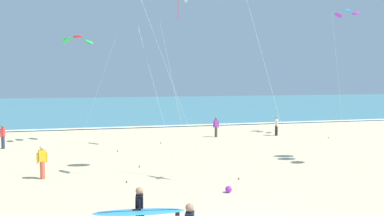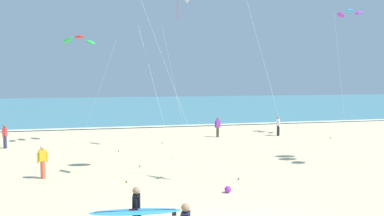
{
  "view_description": "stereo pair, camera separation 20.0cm",
  "coord_description": "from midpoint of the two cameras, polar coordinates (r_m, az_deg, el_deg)",
  "views": [
    {
      "loc": [
        -4.66,
        -10.72,
        4.75
      ],
      "look_at": [
        -0.03,
        7.61,
        3.29
      ],
      "focal_mm": 36.52,
      "sensor_mm": 36.0,
      "label": 1
    },
    {
      "loc": [
        -4.46,
        -10.77,
        4.75
      ],
      "look_at": [
        -0.03,
        7.61,
        3.29
      ],
      "focal_mm": 36.52,
      "sensor_mm": 36.0,
      "label": 2
    }
  ],
  "objects": [
    {
      "name": "ocean_water",
      "position": [
        67.28,
        -10.24,
        0.32
      ],
      "size": [
        160.0,
        60.0,
        0.08
      ],
      "primitive_type": "cube",
      "color": "teal",
      "rests_on": "ground"
    },
    {
      "name": "surfer_lead",
      "position": [
        11.25,
        -8.25,
        -14.84
      ],
      "size": [
        2.55,
        1.09,
        1.71
      ],
      "color": "black",
      "rests_on": "ground"
    },
    {
      "name": "bystander_purple_top",
      "position": [
        31.47,
        3.35,
        -2.79
      ],
      "size": [
        0.5,
        0.22,
        1.59
      ],
      "color": "#4C3D2D",
      "rests_on": "ground"
    },
    {
      "name": "beach_ball",
      "position": [
        16.58,
        5.01,
        -11.74
      ],
      "size": [
        0.28,
        0.28,
        0.28
      ],
      "primitive_type": "sphere",
      "color": "purple",
      "rests_on": "ground"
    },
    {
      "name": "bystander_yellow_top",
      "position": [
        19.83,
        -21.3,
        -7.34
      ],
      "size": [
        0.47,
        0.28,
        1.59
      ],
      "color": "#D8593F",
      "rests_on": "ground"
    },
    {
      "name": "shoreline_foam",
      "position": [
        37.83,
        -7.13,
        -2.71
      ],
      "size": [
        160.0,
        0.91,
        0.01
      ],
      "primitive_type": "cube",
      "color": "white",
      "rests_on": "ocean_water"
    },
    {
      "name": "bystander_red_top",
      "position": [
        29.23,
        -26.08,
        -3.78
      ],
      "size": [
        0.26,
        0.49,
        1.59
      ],
      "color": "#2D334C",
      "rests_on": "ground"
    },
    {
      "name": "bystander_white_top",
      "position": [
        32.9,
        12.05,
        -2.56
      ],
      "size": [
        0.22,
        0.5,
        1.59
      ],
      "color": "black",
      "rests_on": "ground"
    },
    {
      "name": "kite_arc_scarlet_high",
      "position": [
        29.64,
        -16.52,
        9.51
      ],
      "size": [
        3.73,
        5.31,
        7.81
      ],
      "color": "green",
      "rests_on": "ground"
    },
    {
      "name": "kite_diamond_ivory_outer",
      "position": [
        26.74,
        -1.26,
        15.51
      ],
      "size": [
        1.71,
        2.81,
        10.91
      ],
      "color": "white",
      "rests_on": "ground"
    },
    {
      "name": "kite_arc_cobalt_near",
      "position": [
        35.19,
        21.55,
        12.72
      ],
      "size": [
        3.28,
        2.5,
        10.34
      ],
      "color": "purple",
      "rests_on": "ground"
    }
  ]
}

